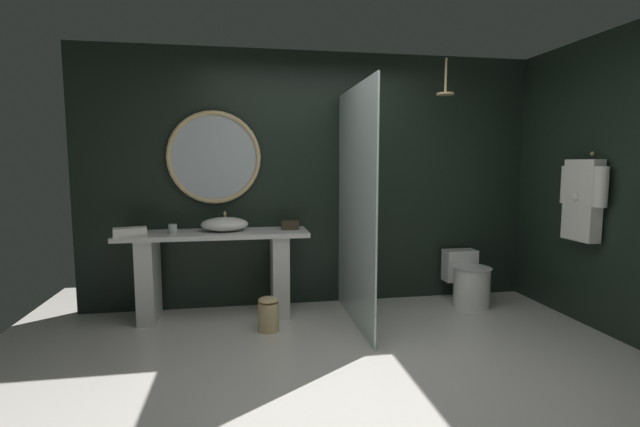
{
  "coord_description": "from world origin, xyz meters",
  "views": [
    {
      "loc": [
        -0.79,
        -2.8,
        1.48
      ],
      "look_at": [
        -0.14,
        0.95,
        1.05
      ],
      "focal_mm": 25.49,
      "sensor_mm": 36.0,
      "label": 1
    }
  ],
  "objects_px": {
    "rain_shower_head": "(445,89)",
    "round_wall_mirror": "(214,157)",
    "waste_bin": "(268,314)",
    "folded_hand_towel": "(130,232)",
    "tissue_box": "(290,225)",
    "vessel_sink": "(225,224)",
    "tumbler_cup": "(173,229)",
    "toilet": "(468,280)",
    "hanging_bathrobe": "(583,197)"
  },
  "relations": [
    {
      "from": "waste_bin",
      "to": "rain_shower_head",
      "type": "bearing_deg",
      "value": 13.1
    },
    {
      "from": "vessel_sink",
      "to": "tumbler_cup",
      "type": "relative_size",
      "value": 5.02
    },
    {
      "from": "vessel_sink",
      "to": "tissue_box",
      "type": "distance_m",
      "value": 0.63
    },
    {
      "from": "rain_shower_head",
      "to": "folded_hand_towel",
      "type": "height_order",
      "value": "rain_shower_head"
    },
    {
      "from": "tumbler_cup",
      "to": "tissue_box",
      "type": "xyz_separation_m",
      "value": [
        1.1,
        0.09,
        -0.0
      ]
    },
    {
      "from": "tumbler_cup",
      "to": "round_wall_mirror",
      "type": "distance_m",
      "value": 0.81
    },
    {
      "from": "round_wall_mirror",
      "to": "rain_shower_head",
      "type": "xyz_separation_m",
      "value": [
        2.27,
        -0.3,
        0.67
      ]
    },
    {
      "from": "tumbler_cup",
      "to": "hanging_bathrobe",
      "type": "xyz_separation_m",
      "value": [
        3.64,
        -0.74,
        0.3
      ]
    },
    {
      "from": "round_wall_mirror",
      "to": "folded_hand_towel",
      "type": "bearing_deg",
      "value": -151.32
    },
    {
      "from": "vessel_sink",
      "to": "toilet",
      "type": "height_order",
      "value": "vessel_sink"
    },
    {
      "from": "round_wall_mirror",
      "to": "waste_bin",
      "type": "height_order",
      "value": "round_wall_mirror"
    },
    {
      "from": "vessel_sink",
      "to": "tumbler_cup",
      "type": "bearing_deg",
      "value": -170.21
    },
    {
      "from": "round_wall_mirror",
      "to": "toilet",
      "type": "height_order",
      "value": "round_wall_mirror"
    },
    {
      "from": "folded_hand_towel",
      "to": "hanging_bathrobe",
      "type": "bearing_deg",
      "value": -9.07
    },
    {
      "from": "tumbler_cup",
      "to": "rain_shower_head",
      "type": "height_order",
      "value": "rain_shower_head"
    },
    {
      "from": "toilet",
      "to": "folded_hand_towel",
      "type": "xyz_separation_m",
      "value": [
        -3.31,
        -0.09,
        0.61
      ]
    },
    {
      "from": "toilet",
      "to": "round_wall_mirror",
      "type": "bearing_deg",
      "value": 173.29
    },
    {
      "from": "tissue_box",
      "to": "hanging_bathrobe",
      "type": "xyz_separation_m",
      "value": [
        2.54,
        -0.84,
        0.31
      ]
    },
    {
      "from": "round_wall_mirror",
      "to": "folded_hand_towel",
      "type": "distance_m",
      "value": 1.06
    },
    {
      "from": "tumbler_cup",
      "to": "tissue_box",
      "type": "distance_m",
      "value": 1.1
    },
    {
      "from": "tumbler_cup",
      "to": "round_wall_mirror",
      "type": "xyz_separation_m",
      "value": [
        0.37,
        0.29,
        0.66
      ]
    },
    {
      "from": "round_wall_mirror",
      "to": "rain_shower_head",
      "type": "relative_size",
      "value": 2.58
    },
    {
      "from": "round_wall_mirror",
      "to": "toilet",
      "type": "xyz_separation_m",
      "value": [
        2.58,
        -0.3,
        -1.28
      ]
    },
    {
      "from": "hanging_bathrobe",
      "to": "toilet",
      "type": "bearing_deg",
      "value": 132.93
    },
    {
      "from": "tissue_box",
      "to": "hanging_bathrobe",
      "type": "bearing_deg",
      "value": -18.23
    },
    {
      "from": "rain_shower_head",
      "to": "toilet",
      "type": "height_order",
      "value": "rain_shower_head"
    },
    {
      "from": "tumbler_cup",
      "to": "waste_bin",
      "type": "relative_size",
      "value": 0.29
    },
    {
      "from": "tumbler_cup",
      "to": "tissue_box",
      "type": "bearing_deg",
      "value": 4.74
    },
    {
      "from": "tumbler_cup",
      "to": "toilet",
      "type": "bearing_deg",
      "value": -0.31
    },
    {
      "from": "rain_shower_head",
      "to": "folded_hand_towel",
      "type": "distance_m",
      "value": 3.27
    },
    {
      "from": "folded_hand_towel",
      "to": "waste_bin",
      "type": "bearing_deg",
      "value": -15.05
    },
    {
      "from": "tissue_box",
      "to": "folded_hand_towel",
      "type": "xyz_separation_m",
      "value": [
        -1.45,
        -0.2,
        -0.0
      ]
    },
    {
      "from": "tissue_box",
      "to": "round_wall_mirror",
      "type": "distance_m",
      "value": 1.0
    },
    {
      "from": "round_wall_mirror",
      "to": "toilet",
      "type": "distance_m",
      "value": 2.9
    },
    {
      "from": "vessel_sink",
      "to": "hanging_bathrobe",
      "type": "relative_size",
      "value": 0.56
    },
    {
      "from": "tumbler_cup",
      "to": "folded_hand_towel",
      "type": "bearing_deg",
      "value": -162.82
    },
    {
      "from": "waste_bin",
      "to": "tissue_box",
      "type": "bearing_deg",
      "value": 64.3
    },
    {
      "from": "tissue_box",
      "to": "waste_bin",
      "type": "relative_size",
      "value": 0.54
    },
    {
      "from": "hanging_bathrobe",
      "to": "rain_shower_head",
      "type": "bearing_deg",
      "value": 143.73
    },
    {
      "from": "vessel_sink",
      "to": "round_wall_mirror",
      "type": "xyz_separation_m",
      "value": [
        -0.09,
        0.21,
        0.64
      ]
    },
    {
      "from": "rain_shower_head",
      "to": "round_wall_mirror",
      "type": "bearing_deg",
      "value": 172.43
    },
    {
      "from": "tissue_box",
      "to": "rain_shower_head",
      "type": "bearing_deg",
      "value": -3.88
    },
    {
      "from": "vessel_sink",
      "to": "hanging_bathrobe",
      "type": "bearing_deg",
      "value": -14.6
    },
    {
      "from": "hanging_bathrobe",
      "to": "tumbler_cup",
      "type": "bearing_deg",
      "value": 168.43
    },
    {
      "from": "round_wall_mirror",
      "to": "rain_shower_head",
      "type": "bearing_deg",
      "value": -7.57
    },
    {
      "from": "rain_shower_head",
      "to": "waste_bin",
      "type": "relative_size",
      "value": 1.16
    },
    {
      "from": "vessel_sink",
      "to": "waste_bin",
      "type": "xyz_separation_m",
      "value": [
        0.38,
        -0.51,
        -0.74
      ]
    },
    {
      "from": "folded_hand_towel",
      "to": "tissue_box",
      "type": "bearing_deg",
      "value": 7.83
    },
    {
      "from": "vessel_sink",
      "to": "folded_hand_towel",
      "type": "xyz_separation_m",
      "value": [
        -0.82,
        -0.19,
        -0.03
      ]
    },
    {
      "from": "tissue_box",
      "to": "round_wall_mirror",
      "type": "relative_size",
      "value": 0.18
    }
  ]
}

